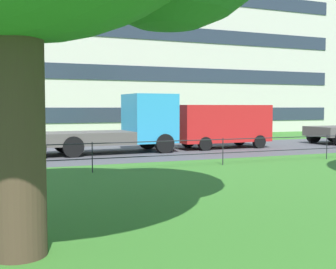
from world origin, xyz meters
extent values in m
cube|color=#4C4C51|center=(0.00, 20.23, 0.00)|extent=(80.00, 7.82, 0.01)
cylinder|color=#232328|center=(-2.42, 14.54, 0.50)|extent=(0.04, 0.04, 1.00)
cylinder|color=#232328|center=(2.42, 14.54, 0.50)|extent=(0.04, 0.04, 1.00)
cylinder|color=#232328|center=(7.26, 14.54, 0.50)|extent=(0.04, 0.04, 1.00)
cylinder|color=#232328|center=(0.00, 14.54, 0.45)|extent=(33.87, 0.03, 0.03)
cylinder|color=#232328|center=(0.00, 14.54, 0.95)|extent=(33.87, 0.03, 0.03)
cylinder|color=#4C3828|center=(-5.12, 7.04, 2.05)|extent=(0.78, 0.78, 4.11)
cube|color=#2D99D1|center=(1.62, 20.29, 1.60)|extent=(2.18, 2.38, 2.30)
cube|color=#283342|center=(2.52, 20.32, 1.94)|extent=(0.19, 1.84, 0.87)
cube|color=#56514C|center=(-2.02, 20.16, 0.73)|extent=(5.28, 2.49, 0.56)
cylinder|color=black|center=(1.90, 21.36, 0.45)|extent=(0.91, 0.33, 0.90)
cylinder|color=black|center=(1.98, 19.25, 0.45)|extent=(0.91, 0.33, 0.90)
cylinder|color=black|center=(-2.32, 21.21, 0.45)|extent=(0.91, 0.33, 0.90)
cylinder|color=black|center=(-2.25, 19.09, 0.45)|extent=(0.91, 0.33, 0.90)
cylinder|color=black|center=(-3.88, 21.15, 0.45)|extent=(0.91, 0.33, 0.90)
cylinder|color=black|center=(-3.80, 19.03, 0.45)|extent=(0.91, 0.33, 0.90)
cube|color=red|center=(5.70, 20.52, 1.29)|extent=(5.06, 2.12, 1.90)
cube|color=#283342|center=(7.70, 20.58, 1.62)|extent=(0.18, 1.67, 0.76)
cylinder|color=black|center=(7.37, 21.50, 0.34)|extent=(0.69, 0.26, 0.68)
cylinder|color=black|center=(7.43, 19.64, 0.34)|extent=(0.69, 0.26, 0.68)
cylinder|color=black|center=(4.17, 21.40, 0.34)|extent=(0.69, 0.26, 0.68)
cylinder|color=black|center=(4.23, 19.54, 0.34)|extent=(0.69, 0.26, 0.68)
cylinder|color=black|center=(14.01, 21.40, 0.45)|extent=(0.90, 0.31, 0.90)
cylinder|color=black|center=(12.45, 21.38, 0.45)|extent=(0.90, 0.31, 0.90)
cube|color=beige|center=(7.17, 38.48, 7.75)|extent=(36.39, 13.46, 15.51)
cube|color=#283342|center=(7.17, 31.71, 1.55)|extent=(30.57, 0.06, 1.10)
cube|color=#283342|center=(7.17, 31.71, 4.65)|extent=(30.57, 0.06, 1.10)
cube|color=#283342|center=(7.17, 31.71, 7.75)|extent=(30.57, 0.06, 1.10)
camera|label=1|loc=(-5.46, 0.56, 2.13)|focal=46.67mm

